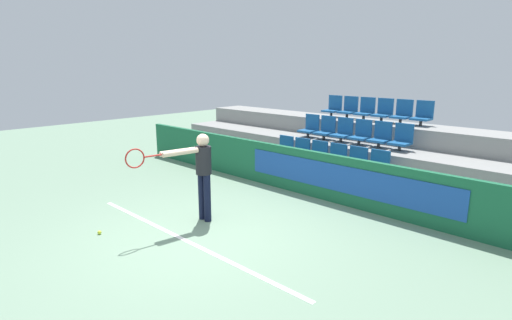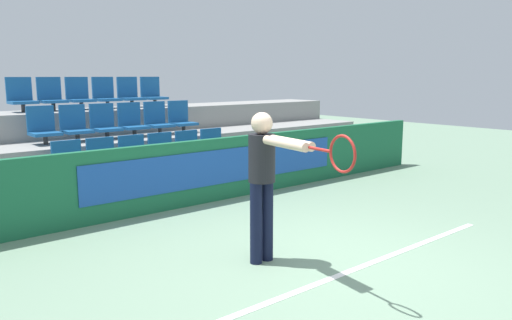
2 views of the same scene
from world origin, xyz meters
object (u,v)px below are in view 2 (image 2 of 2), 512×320
stadium_chair_5 (215,148)px  stadium_chair_16 (130,94)px  stadium_chair_12 (21,97)px  stadium_chair_13 (51,96)px  stadium_chair_1 (104,161)px  stadium_chair_7 (75,125)px  stadium_chair_8 (105,124)px  stadium_chair_3 (164,154)px  stadium_chair_9 (132,122)px  stadium_chair_10 (158,120)px  tennis_player (266,173)px  stadium_chair_4 (190,151)px  stadium_chair_15 (105,95)px  stadium_chair_0 (70,165)px  stadium_chair_2 (135,157)px  stadium_chair_14 (79,95)px  stadium_chair_11 (181,119)px  stadium_chair_6 (43,128)px  stadium_chair_17 (153,93)px

stadium_chair_5 → stadium_chair_16: 2.41m
stadium_chair_12 → stadium_chair_13: bearing=0.0°
stadium_chair_1 → stadium_chair_13: size_ratio=1.00×
stadium_chair_5 → stadium_chair_16: stadium_chair_16 is taller
stadium_chair_7 → stadium_chair_8: bearing=0.0°
stadium_chair_7 → stadium_chair_12: bearing=115.1°
stadium_chair_1 → stadium_chair_3: same height
stadium_chair_9 → stadium_chair_10: size_ratio=1.00×
stadium_chair_9 → tennis_player: size_ratio=0.38×
stadium_chair_4 → stadium_chair_15: bearing=103.2°
stadium_chair_0 → stadium_chair_3: same height
stadium_chair_4 → stadium_chair_12: stadium_chair_12 is taller
stadium_chair_2 → stadium_chair_10: size_ratio=1.00×
stadium_chair_10 → stadium_chair_12: (-2.04, 1.09, 0.45)m
stadium_chair_0 → stadium_chair_14: bearing=64.9°
stadium_chair_5 → stadium_chair_11: 1.18m
stadium_chair_4 → stadium_chair_16: stadium_chair_16 is taller
stadium_chair_8 → stadium_chair_10: bearing=0.0°
stadium_chair_5 → stadium_chair_8: bearing=144.6°
stadium_chair_15 → stadium_chair_16: same height
stadium_chair_8 → stadium_chair_13: size_ratio=1.00×
stadium_chair_11 → tennis_player: 4.75m
stadium_chair_9 → stadium_chair_12: (-1.53, 1.09, 0.45)m
stadium_chair_15 → stadium_chair_4: bearing=-76.8°
stadium_chair_10 → stadium_chair_16: bearing=90.0°
stadium_chair_7 → stadium_chair_15: 1.56m
stadium_chair_3 → stadium_chair_6: stadium_chair_6 is taller
stadium_chair_10 → stadium_chair_12: stadium_chair_12 is taller
stadium_chair_4 → stadium_chair_6: stadium_chair_6 is taller
stadium_chair_11 → stadium_chair_3: bearing=-133.2°
stadium_chair_4 → stadium_chair_7: (-1.53, 1.09, 0.45)m
stadium_chair_5 → stadium_chair_15: stadium_chair_15 is taller
stadium_chair_2 → stadium_chair_8: bearing=90.0°
stadium_chair_9 → stadium_chair_14: (-0.51, 1.09, 0.45)m
stadium_chair_16 → stadium_chair_7: bearing=-144.6°
stadium_chair_0 → stadium_chair_13: size_ratio=1.00×
stadium_chair_4 → stadium_chair_12: bearing=133.2°
stadium_chair_10 → stadium_chair_17: 1.28m
stadium_chair_8 → stadium_chair_9: same height
stadium_chair_14 → stadium_chair_15: size_ratio=1.00×
stadium_chair_1 → stadium_chair_15: stadium_chair_15 is taller
stadium_chair_5 → stadium_chair_7: size_ratio=1.00×
stadium_chair_12 → stadium_chair_3: bearing=-54.9°
stadium_chair_8 → stadium_chair_10: size_ratio=1.00×
stadium_chair_9 → stadium_chair_13: size_ratio=1.00×
tennis_player → stadium_chair_5: bearing=71.2°
stadium_chair_1 → stadium_chair_6: (-0.51, 1.09, 0.45)m
stadium_chair_4 → stadium_chair_15: size_ratio=1.00×
stadium_chair_3 → stadium_chair_5: size_ratio=1.00×
stadium_chair_5 → stadium_chair_15: (-1.02, 2.17, 0.90)m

